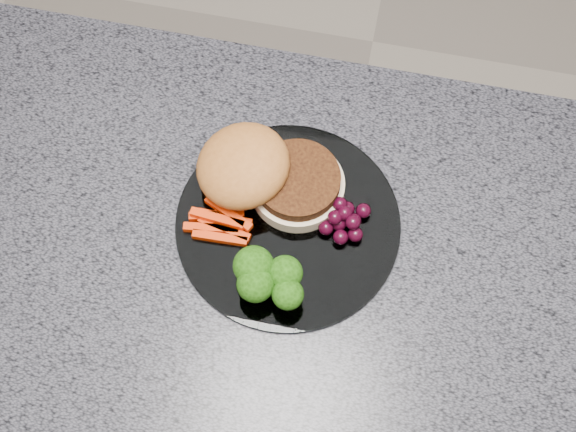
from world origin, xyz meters
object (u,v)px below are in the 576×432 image
(island_cabinet, at_px, (304,374))
(burger, at_px, (262,174))
(plate, at_px, (288,224))
(grape_bunch, at_px, (344,219))

(island_cabinet, height_order, burger, burger)
(island_cabinet, relative_size, burger, 6.40)
(plate, height_order, grape_bunch, grape_bunch)
(island_cabinet, bearing_deg, plate, 121.97)
(plate, bearing_deg, grape_bunch, 10.35)
(plate, xyz_separation_m, grape_bunch, (0.06, 0.01, 0.02))
(plate, height_order, burger, burger)
(burger, bearing_deg, grape_bunch, -25.44)
(burger, bearing_deg, island_cabinet, -61.73)
(plate, bearing_deg, burger, 131.78)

